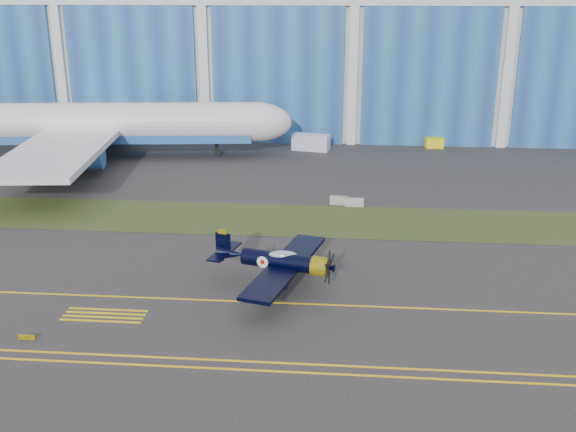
# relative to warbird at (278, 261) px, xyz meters

# --- Properties ---
(ground) EXTENTS (260.00, 260.00, 0.00)m
(ground) POSITION_rel_warbird_xyz_m (5.81, 2.44, -2.39)
(ground) COLOR #363335
(ground) RESTS_ON ground
(grass_median) EXTENTS (260.00, 10.00, 0.02)m
(grass_median) POSITION_rel_warbird_xyz_m (5.81, 16.44, -2.37)
(grass_median) COLOR #475128
(grass_median) RESTS_ON ground
(hangar) EXTENTS (220.00, 45.70, 30.00)m
(hangar) POSITION_rel_warbird_xyz_m (5.81, 74.22, 12.57)
(hangar) COLOR silver
(hangar) RESTS_ON ground
(taxiway_centreline) EXTENTS (200.00, 0.20, 0.02)m
(taxiway_centreline) POSITION_rel_warbird_xyz_m (5.81, -2.56, -2.38)
(taxiway_centreline) COLOR yellow
(taxiway_centreline) RESTS_ON ground
(edge_line_near) EXTENTS (80.00, 0.20, 0.02)m
(edge_line_near) POSITION_rel_warbird_xyz_m (5.81, -12.06, -2.38)
(edge_line_near) COLOR yellow
(edge_line_near) RESTS_ON ground
(edge_line_far) EXTENTS (80.00, 0.20, 0.02)m
(edge_line_far) POSITION_rel_warbird_xyz_m (5.81, -11.06, -2.38)
(edge_line_far) COLOR yellow
(edge_line_far) RESTS_ON ground
(hold_short_ladder) EXTENTS (6.00, 2.40, 0.02)m
(hold_short_ladder) POSITION_rel_warbird_xyz_m (-12.19, -5.66, -2.38)
(hold_short_ladder) COLOR yellow
(hold_short_ladder) RESTS_ON ground
(guard_board_left) EXTENTS (1.20, 0.15, 0.35)m
(guard_board_left) POSITION_rel_warbird_xyz_m (-16.19, -9.56, -2.22)
(guard_board_left) COLOR yellow
(guard_board_left) RESTS_ON ground
(warbird) EXTENTS (14.03, 15.68, 3.96)m
(warbird) POSITION_rel_warbird_xyz_m (0.00, 0.00, 0.00)
(warbird) COLOR black
(warbird) RESTS_ON ground
(jetliner) EXTENTS (66.95, 58.71, 21.45)m
(jetliner) POSITION_rel_warbird_xyz_m (-29.82, 40.61, 8.33)
(jetliner) COLOR silver
(jetliner) RESTS_ON ground
(shipping_container) EXTENTS (5.64, 3.20, 2.30)m
(shipping_container) POSITION_rel_warbird_xyz_m (0.01, 47.31, -1.24)
(shipping_container) COLOR silver
(shipping_container) RESTS_ON ground
(tug) EXTENTS (2.67, 1.84, 1.47)m
(tug) POSITION_rel_warbird_xyz_m (18.05, 50.39, -1.66)
(tug) COLOR yellow
(tug) RESTS_ON ground
(barrier_a) EXTENTS (2.06, 0.84, 0.90)m
(barrier_a) POSITION_rel_warbird_xyz_m (4.49, 22.05, -1.94)
(barrier_a) COLOR #9D9B88
(barrier_a) RESTS_ON ground
(barrier_b) EXTENTS (2.03, 0.72, 0.90)m
(barrier_b) POSITION_rel_warbird_xyz_m (6.18, 21.50, -1.94)
(barrier_b) COLOR #99A098
(barrier_b) RESTS_ON ground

